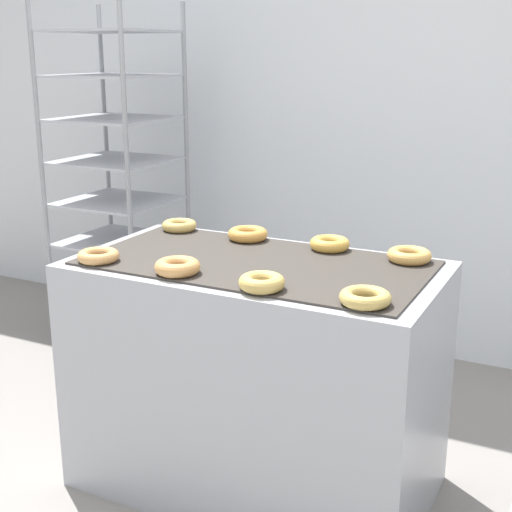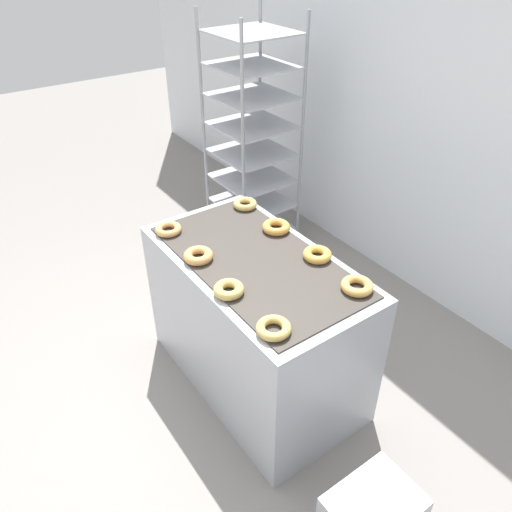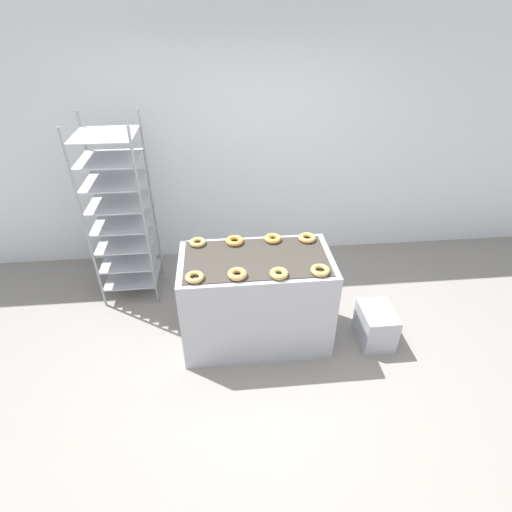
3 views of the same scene
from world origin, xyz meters
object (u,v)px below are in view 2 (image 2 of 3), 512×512
object	(u,v)px
donut_near_midright	(229,289)
donut_far_left	(245,204)
donut_far_midright	(317,255)
fryer_machine	(256,323)
donut_near_left	(168,229)
donut_near_right	(274,328)
donut_far_right	(357,286)
donut_far_midleft	(276,227)
baking_rack_cart	(252,139)
donut_near_midleft	(198,256)

from	to	relation	value
donut_near_midright	donut_far_left	world-z (taller)	donut_near_midright
donut_near_midright	donut_far_midright	size ratio (longest dim) A/B	0.98
fryer_machine	donut_near_left	distance (m)	0.72
donut_near_left	donut_near_right	world-z (taller)	donut_near_right
donut_near_right	donut_far_right	size ratio (longest dim) A/B	0.99
donut_far_left	donut_far_midright	xyz separation A→B (m)	(0.66, -0.00, 0.00)
donut_near_midright	donut_far_midleft	bearing A→B (deg)	121.42
donut_near_left	donut_far_right	xyz separation A→B (m)	(0.98, 0.49, 0.00)
baking_rack_cart	donut_far_right	xyz separation A→B (m)	(1.73, -0.60, -0.03)
baking_rack_cart	donut_near_right	xyz separation A→B (m)	(1.73, -1.10, -0.03)
donut_near_midleft	donut_far_midright	size ratio (longest dim) A/B	1.03
donut_far_midright	donut_far_right	size ratio (longest dim) A/B	0.96
donut_near_right	donut_far_left	world-z (taller)	same
donut_far_midleft	fryer_machine	bearing A→B (deg)	-57.17
donut_near_midright	donut_far_midright	bearing A→B (deg)	87.63
donut_near_left	donut_near_midright	distance (m)	0.65
baking_rack_cart	donut_far_midright	xyz separation A→B (m)	(1.42, -0.59, -0.03)
fryer_machine	donut_near_right	distance (m)	0.71
fryer_machine	donut_far_left	size ratio (longest dim) A/B	9.04
fryer_machine	donut_near_right	bearing A→B (deg)	-27.45
donut_near_right	donut_far_midright	size ratio (longest dim) A/B	1.03
fryer_machine	donut_far_midleft	bearing A→B (deg)	122.83
donut_far_left	donut_far_midright	bearing A→B (deg)	-0.18
donut_near_left	donut_near_right	size ratio (longest dim) A/B	0.96
donut_near_midleft	donut_near_midright	distance (m)	0.32
donut_near_midleft	donut_far_midleft	bearing A→B (deg)	89.36
donut_far_midright	donut_near_midright	bearing A→B (deg)	-92.37
donut_near_right	donut_far_left	xyz separation A→B (m)	(-0.97, 0.52, -0.00)
donut_near_midright	donut_far_left	xyz separation A→B (m)	(-0.64, 0.53, -0.00)
donut_far_left	donut_near_right	bearing A→B (deg)	-28.01
donut_near_left	donut_far_midleft	distance (m)	0.60
baking_rack_cart	donut_far_left	size ratio (longest dim) A/B	12.88
donut_far_right	donut_near_midright	bearing A→B (deg)	-122.72
donut_near_left	donut_far_midleft	world-z (taller)	donut_far_midleft
donut_far_right	donut_far_midleft	bearing A→B (deg)	179.03
donut_far_midright	donut_near_right	bearing A→B (deg)	-59.10
donut_near_midright	donut_near_right	distance (m)	0.33
fryer_machine	donut_near_left	size ratio (longest dim) A/B	8.81
fryer_machine	donut_near_midright	distance (m)	0.56
donut_near_midright	donut_far_left	distance (m)	0.83
donut_near_left	donut_near_right	distance (m)	0.98
donut_far_left	donut_far_midright	world-z (taller)	donut_far_midright
baking_rack_cart	donut_far_left	distance (m)	0.96
donut_far_left	baking_rack_cart	bearing A→B (deg)	142.42
donut_near_midleft	donut_far_left	world-z (taller)	donut_near_midleft
donut_near_left	baking_rack_cart	bearing A→B (deg)	124.39
baking_rack_cart	donut_far_left	world-z (taller)	baking_rack_cart
baking_rack_cart	donut_near_left	size ratio (longest dim) A/B	12.55
baking_rack_cart	donut_near_midright	size ratio (longest dim) A/B	12.66
donut_far_midright	donut_near_left	bearing A→B (deg)	-142.86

